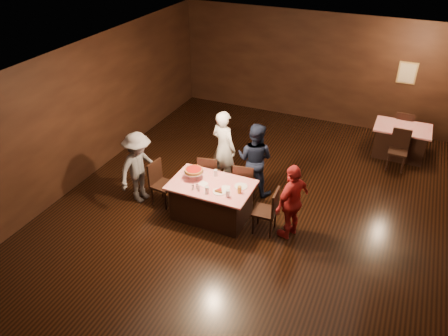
{
  "coord_description": "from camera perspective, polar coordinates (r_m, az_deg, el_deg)",
  "views": [
    {
      "loc": [
        2.26,
        -6.63,
        5.43
      ],
      "look_at": [
        -0.64,
        -0.05,
        1.0
      ],
      "focal_mm": 35.0,
      "sensor_mm": 36.0,
      "label": 1
    }
  ],
  "objects": [
    {
      "name": "napkin_left",
      "position": [
        8.4,
        -2.72,
        -2.06
      ],
      "size": [
        0.21,
        0.21,
        0.01
      ],
      "primitive_type": "cube",
      "rotation": [
        0.0,
        0.0,
        -0.35
      ],
      "color": "white",
      "rests_on": "main_table"
    },
    {
      "name": "plate_with_slice",
      "position": [
        8.15,
        -0.6,
        -3.02
      ],
      "size": [
        0.25,
        0.25,
        0.06
      ],
      "color": "white",
      "rests_on": "main_table"
    },
    {
      "name": "diner_grey_knit",
      "position": [
        9.05,
        -11.07,
        0.07
      ],
      "size": [
        0.78,
        1.11,
        1.55
      ],
      "primitive_type": "imported",
      "rotation": [
        0.0,
        0.0,
        1.35
      ],
      "color": "slate",
      "rests_on": "ground"
    },
    {
      "name": "glass_front_right",
      "position": [
        8.0,
        0.5,
        -3.35
      ],
      "size": [
        0.08,
        0.08,
        0.14
      ],
      "primitive_type": "cylinder",
      "color": "silver",
      "rests_on": "main_table"
    },
    {
      "name": "diner_red_shirt",
      "position": [
        8.03,
        8.88,
        -4.36
      ],
      "size": [
        0.66,
        0.96,
        1.52
      ],
      "primitive_type": "imported",
      "rotation": [
        0.0,
        0.0,
        -1.94
      ],
      "color": "#A62022",
      "rests_on": "ground"
    },
    {
      "name": "napkin_center",
      "position": [
        8.28,
        0.23,
        -2.58
      ],
      "size": [
        0.19,
        0.19,
        0.01
      ],
      "primitive_type": "cube",
      "rotation": [
        0.0,
        0.0,
        0.21
      ],
      "color": "white",
      "rests_on": "main_table"
    },
    {
      "name": "plate_empty",
      "position": [
        8.31,
        2.22,
        -2.42
      ],
      "size": [
        0.25,
        0.25,
        0.01
      ],
      "primitive_type": "cylinder",
      "color": "white",
      "rests_on": "main_table"
    },
    {
      "name": "chair_far_left",
      "position": [
        9.26,
        -1.88,
        -0.73
      ],
      "size": [
        0.5,
        0.5,
        0.95
      ],
      "primitive_type": "cube",
      "rotation": [
        0.0,
        0.0,
        3.35
      ],
      "color": "black",
      "rests_on": "ground"
    },
    {
      "name": "chair_back_far",
      "position": [
        12.05,
        22.32,
        4.87
      ],
      "size": [
        0.43,
        0.43,
        0.95
      ],
      "primitive_type": "cube",
      "rotation": [
        0.0,
        0.0,
        3.11
      ],
      "color": "black",
      "rests_on": "ground"
    },
    {
      "name": "room",
      "position": [
        7.74,
        4.58,
        6.38
      ],
      "size": [
        10.0,
        10.04,
        3.02
      ],
      "color": "black",
      "rests_on": "ground"
    },
    {
      "name": "chair_far_right",
      "position": [
        8.99,
        2.73,
        -1.84
      ],
      "size": [
        0.48,
        0.48,
        0.95
      ],
      "primitive_type": "cube",
      "rotation": [
        0.0,
        0.0,
        3.29
      ],
      "color": "black",
      "rests_on": "ground"
    },
    {
      "name": "back_table",
      "position": [
        11.54,
        22.0,
        3.27
      ],
      "size": [
        1.3,
        0.9,
        0.77
      ],
      "primitive_type": "cube",
      "color": "#AD0B1A",
      "rests_on": "ground"
    },
    {
      "name": "main_table",
      "position": [
        8.6,
        -1.61,
        -4.26
      ],
      "size": [
        1.6,
        1.0,
        0.77
      ],
      "primitive_type": "cube",
      "color": "red",
      "rests_on": "ground"
    },
    {
      "name": "pizza_stand",
      "position": [
        8.48,
        -3.97,
        -0.33
      ],
      "size": [
        0.38,
        0.38,
        0.22
      ],
      "color": "black",
      "rests_on": "main_table"
    },
    {
      "name": "glass_amber",
      "position": [
        8.11,
        2.03,
        -2.85
      ],
      "size": [
        0.08,
        0.08,
        0.14
      ],
      "primitive_type": "cylinder",
      "color": "#BF7F26",
      "rests_on": "main_table"
    },
    {
      "name": "chair_back_near",
      "position": [
        10.88,
        21.79,
        2.11
      ],
      "size": [
        0.42,
        0.42,
        0.95
      ],
      "primitive_type": "cube",
      "rotation": [
        0.0,
        0.0,
        -0.0
      ],
      "color": "black",
      "rests_on": "ground"
    },
    {
      "name": "glass_front_left",
      "position": [
        8.1,
        -2.24,
        -2.88
      ],
      "size": [
        0.08,
        0.08,
        0.14
      ],
      "primitive_type": "cylinder",
      "color": "silver",
      "rests_on": "main_table"
    },
    {
      "name": "condiments",
      "position": [
        8.22,
        -3.64,
        -2.57
      ],
      "size": [
        0.17,
        0.1,
        0.09
      ],
      "color": "silver",
      "rests_on": "main_table"
    },
    {
      "name": "diner_navy_hoodie",
      "position": [
        9.13,
        4.06,
        1.17
      ],
      "size": [
        0.81,
        0.64,
        1.62
      ],
      "primitive_type": "imported",
      "rotation": [
        0.0,
        0.0,
        3.1
      ],
      "color": "black",
      "rests_on": "ground"
    },
    {
      "name": "diner_white_jacket",
      "position": [
        9.42,
        -0.04,
        2.63
      ],
      "size": [
        0.73,
        0.6,
        1.72
      ],
      "primitive_type": "imported",
      "rotation": [
        0.0,
        0.0,
        2.8
      ],
      "color": "white",
      "rests_on": "ground"
    },
    {
      "name": "glass_back",
      "position": [
        8.59,
        -1.11,
        -0.65
      ],
      "size": [
        0.08,
        0.08,
        0.14
      ],
      "primitive_type": "cylinder",
      "color": "silver",
      "rests_on": "main_table"
    },
    {
      "name": "chair_end_left",
      "position": [
        9.0,
        -7.97,
        -2.1
      ],
      "size": [
        0.47,
        0.47,
        0.95
      ],
      "primitive_type": "cube",
      "rotation": [
        0.0,
        0.0,
        1.46
      ],
      "color": "black",
      "rests_on": "ground"
    },
    {
      "name": "chair_end_right",
      "position": [
        8.23,
        5.36,
        -5.56
      ],
      "size": [
        0.44,
        0.44,
        0.95
      ],
      "primitive_type": "cube",
      "rotation": [
        0.0,
        0.0,
        -1.52
      ],
      "color": "black",
      "rests_on": "ground"
    }
  ]
}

